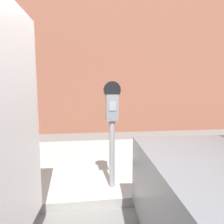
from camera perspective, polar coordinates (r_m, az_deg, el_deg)
The scene contains 3 objects.
sidewalk at distance 3.72m, azimuth -7.27°, elevation -15.84°, with size 24.00×2.80×0.12m.
building_facade at distance 6.61m, azimuth -7.48°, elevation 17.09°, with size 24.00×0.30×5.42m.
parking_meter at distance 2.40m, azimuth 0.00°, elevation -1.94°, with size 0.23×0.13×1.49m.
Camera 1 is at (0.03, -1.25, 1.45)m, focal length 28.00 mm.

